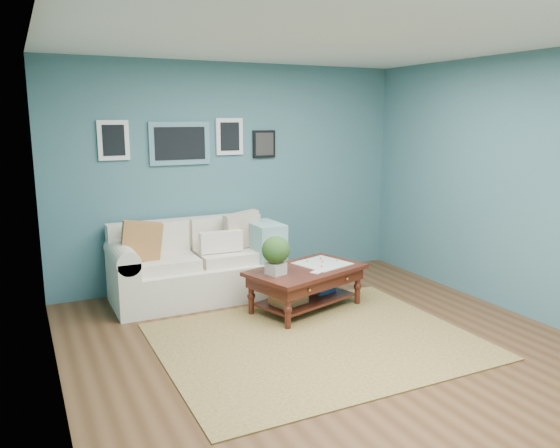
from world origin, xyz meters
TOP-DOWN VIEW (x-y plane):
  - room_shell at (-0.01, 0.06)m, footprint 5.00×5.02m
  - area_rug at (-0.04, 0.32)m, footprint 2.83×2.26m
  - loveseat at (-0.59, 2.03)m, footprint 1.92×0.87m
  - coffee_table at (0.22, 1.11)m, footprint 1.39×1.05m

SIDE VIEW (x-z plane):
  - area_rug at x=-0.04m, z-range 0.00..0.01m
  - coffee_table at x=0.22m, z-range -0.05..0.82m
  - loveseat at x=-0.59m, z-range -0.09..0.89m
  - room_shell at x=-0.01m, z-range 0.01..2.71m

